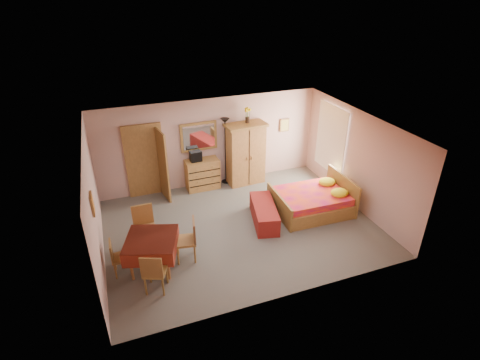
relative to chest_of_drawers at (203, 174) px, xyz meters
name	(u,v)px	position (x,y,z in m)	size (l,w,h in m)	color
floor	(240,226)	(0.35, -2.24, -0.45)	(6.50, 6.50, 0.00)	#635E57
ceiling	(240,128)	(0.35, -2.24, 2.15)	(6.50, 6.50, 0.00)	brown
wall_back	(210,143)	(0.35, 0.26, 0.85)	(6.50, 0.10, 2.60)	tan
wall_front	(289,242)	(0.35, -4.74, 0.85)	(6.50, 0.10, 2.60)	tan
wall_left	(94,206)	(-2.90, -2.24, 0.85)	(0.10, 5.00, 2.60)	tan
wall_right	(357,160)	(3.60, -2.24, 0.85)	(0.10, 5.00, 2.60)	tan
doorway	(145,161)	(-1.55, 0.23, 0.57)	(1.06, 0.12, 2.15)	#9E6B35
window	(331,139)	(3.56, -1.04, 1.00)	(0.08, 1.40, 1.95)	white
picture_left	(92,204)	(-2.87, -2.84, 1.25)	(0.04, 0.32, 0.42)	orange
picture_back	(284,125)	(2.70, 0.23, 1.10)	(0.30, 0.04, 0.40)	#D8BF59
chest_of_drawers	(203,174)	(0.00, 0.00, 0.00)	(0.96, 0.48, 0.90)	#AE773B
wall_mirror	(199,137)	(0.00, 0.21, 1.10)	(1.06, 0.06, 0.84)	white
stereo	(196,156)	(-0.17, 0.01, 0.60)	(0.32, 0.23, 0.30)	black
floor_lamp	(226,152)	(0.76, 0.12, 0.56)	(0.26, 0.26, 2.02)	black
wardrobe	(246,154)	(1.31, -0.08, 0.48)	(1.19, 0.61, 1.86)	#B0743B
sunflower_vase	(247,115)	(1.40, 0.02, 1.63)	(0.18, 0.18, 0.45)	yellow
bed	(311,196)	(2.35, -2.20, 0.00)	(1.93, 1.52, 0.89)	#C2125D
bench	(264,213)	(0.99, -2.24, -0.21)	(0.54, 1.45, 0.48)	maroon
dining_table	(153,253)	(-1.91, -3.01, -0.08)	(1.02, 1.02, 0.75)	maroon
chair_south	(155,271)	(-1.95, -3.68, 0.01)	(0.42, 0.42, 0.93)	olive
chair_north	(145,229)	(-1.95, -2.28, 0.06)	(0.47, 0.47, 1.03)	#945E32
chair_west	(121,257)	(-2.54, -2.96, -0.04)	(0.37, 0.37, 0.82)	#A26E36
chair_east	(185,240)	(-1.19, -2.97, 0.04)	(0.45, 0.45, 0.98)	#A97639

